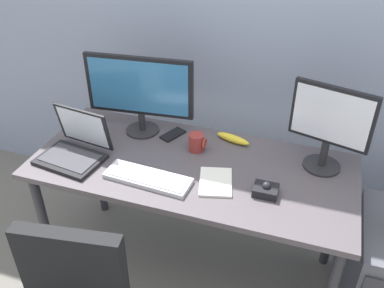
{
  "coord_description": "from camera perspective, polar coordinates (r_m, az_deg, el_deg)",
  "views": [
    {
      "loc": [
        0.53,
        -1.59,
        1.99
      ],
      "look_at": [
        0.0,
        0.0,
        0.87
      ],
      "focal_mm": 39.72,
      "sensor_mm": 36.0,
      "label": 1
    }
  ],
  "objects": [
    {
      "name": "monitor_side",
      "position": [
        2.03,
        18.07,
        2.65
      ],
      "size": [
        0.37,
        0.18,
        0.43
      ],
      "color": "#262628",
      "rests_on": "desk"
    },
    {
      "name": "trackball_mouse",
      "position": [
        1.92,
        9.88,
        -6.08
      ],
      "size": [
        0.11,
        0.09,
        0.07
      ],
      "color": "black",
      "rests_on": "desk"
    },
    {
      "name": "coffee_mug",
      "position": [
        2.16,
        0.65,
        0.21
      ],
      "size": [
        0.09,
        0.08,
        0.09
      ],
      "color": "maroon",
      "rests_on": "desk"
    },
    {
      "name": "keyboard",
      "position": [
        1.99,
        -5.96,
        -4.53
      ],
      "size": [
        0.42,
        0.16,
        0.03
      ],
      "color": "silver",
      "rests_on": "desk"
    },
    {
      "name": "ground_plane",
      "position": [
        2.6,
        0.0,
        -16.16
      ],
      "size": [
        8.0,
        8.0,
        0.0
      ],
      "primitive_type": "plane",
      "color": "slate"
    },
    {
      "name": "cell_phone",
      "position": [
        2.3,
        -2.59,
        1.28
      ],
      "size": [
        0.12,
        0.16,
        0.01
      ],
      "primitive_type": "cube",
      "rotation": [
        0.0,
        0.0,
        -0.42
      ],
      "color": "black",
      "rests_on": "desk"
    },
    {
      "name": "banana",
      "position": [
        2.25,
        5.52,
        0.72
      ],
      "size": [
        0.19,
        0.09,
        0.04
      ],
      "primitive_type": "ellipsoid",
      "rotation": [
        0.0,
        0.0,
        2.88
      ],
      "color": "yellow",
      "rests_on": "desk"
    },
    {
      "name": "laptop",
      "position": [
        2.18,
        -15.43,
        -0.44
      ],
      "size": [
        0.34,
        0.3,
        0.24
      ],
      "color": "black",
      "rests_on": "desk"
    },
    {
      "name": "desk",
      "position": [
        2.13,
        0.0,
        -4.52
      ],
      "size": [
        1.58,
        0.7,
        0.75
      ],
      "color": "#50494D",
      "rests_on": "ground"
    },
    {
      "name": "paper_notepad",
      "position": [
        1.97,
        3.2,
        -5.1
      ],
      "size": [
        0.2,
        0.24,
        0.01
      ],
      "primitive_type": "cube",
      "rotation": [
        0.0,
        0.0,
        0.25
      ],
      "color": "white",
      "rests_on": "desk"
    },
    {
      "name": "monitor_main",
      "position": [
        2.23,
        -7.08,
        7.19
      ],
      "size": [
        0.57,
        0.18,
        0.43
      ],
      "color": "#262628",
      "rests_on": "desk"
    }
  ]
}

